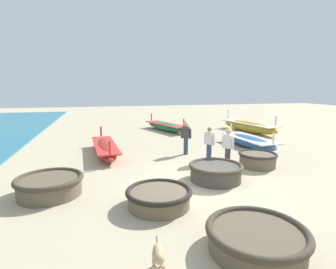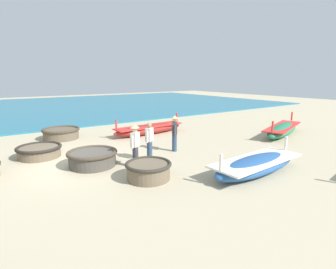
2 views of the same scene
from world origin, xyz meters
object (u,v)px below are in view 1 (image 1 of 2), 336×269
Objects in this scene: coracle_far_right at (258,159)px; dog at (158,256)px; coracle_front_right at (159,197)px; coracle_upturned at (216,171)px; fisherman_with_hat at (228,145)px; long_boat_green_hull at (105,148)px; long_boat_red_hull at (249,141)px; coracle_weathered at (50,185)px; coracle_far_left at (257,238)px; long_boat_blue_hull at (166,126)px; long_boat_ochre_hull at (249,126)px; fisherman_by_coracle at (186,135)px; fisherman_standing_right at (209,144)px.

dog is (-5.41, -5.20, 0.06)m from coracle_far_right.
coracle_front_right is 2.69× the size of dog.
coracle_front_right is 2.82m from coracle_upturned.
coracle_far_right is 1.44m from fisherman_with_hat.
coracle_far_right is 0.33× the size of long_boat_green_hull.
long_boat_red_hull is 0.89× the size of long_boat_green_hull.
coracle_far_left is at bearing -42.46° from coracle_weathered.
long_boat_blue_hull is (3.46, 12.54, 0.06)m from coracle_front_right.
long_boat_green_hull is at bearing 94.12° from dog.
long_boat_ochre_hull is at bearing 35.61° from coracle_weathered.
coracle_upturned is 11.22m from long_boat_ochre_hull.
coracle_far_left is 2.99× the size of dog.
dog is (-0.62, -2.63, 0.10)m from coracle_front_right.
long_boat_blue_hull is (-1.32, 9.98, 0.01)m from coracle_far_right.
fisherman_by_coracle reaches higher than fisherman_standing_right.
coracle_upturned is 0.38× the size of long_boat_blue_hull.
coracle_weathered is 1.27× the size of fisherman_standing_right.
fisherman_standing_right is 7.30m from dog.
long_boat_ochre_hull reaches higher than coracle_upturned.
long_boat_ochre_hull reaches higher than coracle_weathered.
coracle_weathered is at bearing 119.62° from dog.
fisherman_standing_right is (3.08, 3.64, 0.56)m from coracle_front_right.
coracle_far_left is at bearing -60.02° from coracle_front_right.
fisherman_standing_right is at bearing 147.79° from coracle_far_right.
long_boat_blue_hull reaches higher than coracle_far_right.
coracle_far_right is at bearing -50.82° from fisherman_by_coracle.
long_boat_ochre_hull is at bearing 52.89° from dog.
fisherman_by_coracle is (2.58, 5.28, 0.68)m from coracle_front_right.
coracle_far_left is at bearing -97.75° from long_boat_blue_hull.
fisherman_standing_right is at bearing 116.25° from fisherman_with_hat.
coracle_upturned reaches higher than coracle_weathered.
fisherman_with_hat reaches higher than long_boat_red_hull.
coracle_far_right is at bearing -31.22° from long_boat_green_hull.
fisherman_with_hat is (1.12, 1.28, 0.63)m from coracle_upturned.
coracle_far_right is at bearing 43.88° from dog.
coracle_weathered is at bearing -155.31° from long_boat_red_hull.
coracle_far_right is at bearing 28.21° from coracle_front_right.
coracle_far_right is 0.28× the size of long_boat_ochre_hull.
coracle_far_left is 2.05m from dog.
long_boat_blue_hull is at bearing 87.53° from fisherman_standing_right.
long_boat_ochre_hull reaches higher than coracle_far_right.
long_boat_green_hull is at bearing 148.78° from coracle_far_right.
long_boat_ochre_hull is at bearing 37.49° from fisherman_by_coracle.
fisherman_standing_right is 0.99m from fisherman_with_hat.
fisherman_by_coracle reaches higher than long_boat_green_hull.
long_boat_ochre_hull is at bearing 58.71° from coracle_far_left.
fisherman_with_hat is at bearing 38.20° from coracle_front_right.
long_boat_red_hull is 0.76× the size of long_boat_ochre_hull.
fisherman_standing_right reaches higher than dog.
long_boat_blue_hull is 2.96× the size of fisherman_by_coracle.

